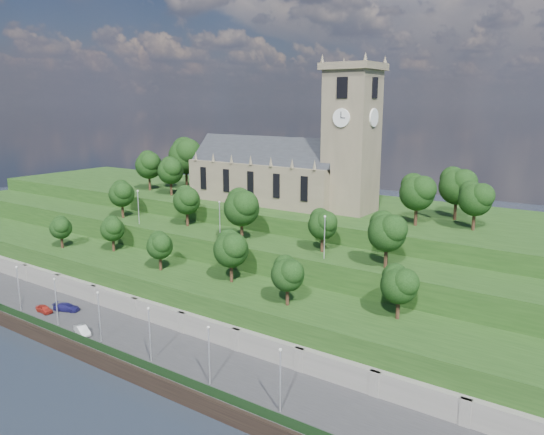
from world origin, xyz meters
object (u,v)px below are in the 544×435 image
Objects in this scene: church at (289,166)px; car_left at (44,309)px; car_right at (66,307)px; car_middle at (82,330)px.

car_left is (-18.90, -41.86, -19.94)m from church.
car_right is at bearing -112.82° from church.
church is 47.19m from car_right.
church is 10.42× the size of car_middle.
car_right is (-16.59, -39.43, -19.91)m from church.
church is 50.07m from car_left.
car_left is 3.35m from car_right.
church is at bearing 7.67° from car_middle.
car_middle is 0.88× the size of car_right.
car_middle is at bearing -94.06° from car_left.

